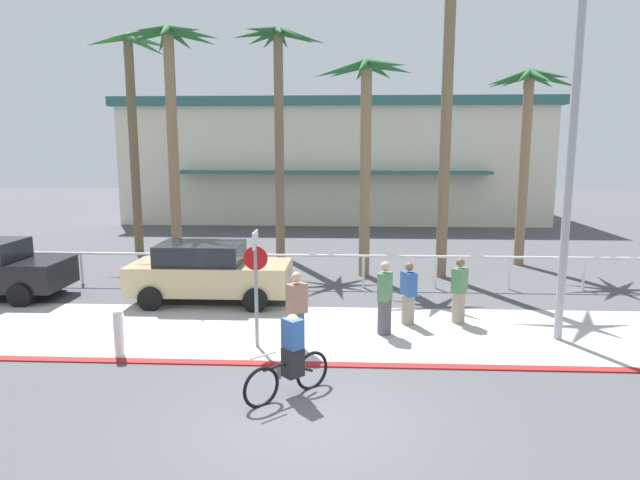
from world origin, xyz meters
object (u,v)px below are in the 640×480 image
(palm_tree_0, at_px, (132,97))
(pedestrian_0, at_px, (385,301))
(stop_sign_bike_lane, at_px, (256,272))
(streetlight_curb, at_px, (576,149))
(palm_tree_5, at_px, (528,114))
(pedestrian_2, at_px, (297,314))
(pedestrian_3, at_px, (408,296))
(palm_tree_1, at_px, (170,83))
(palm_tree_2, at_px, (279,84))
(pedestrian_1, at_px, (459,293))
(cyclist_black_0, at_px, (291,358))
(palm_tree_3, at_px, (366,116))
(palm_tree_4, at_px, (447,63))
(car_tan_1, at_px, (208,272))
(bollard_1, at_px, (119,332))

(palm_tree_0, bearing_deg, pedestrian_0, -46.18)
(stop_sign_bike_lane, relative_size, streetlight_curb, 0.34)
(streetlight_curb, bearing_deg, palm_tree_5, 79.19)
(pedestrian_2, relative_size, pedestrian_3, 1.11)
(palm_tree_1, height_order, palm_tree_2, palm_tree_2)
(stop_sign_bike_lane, bearing_deg, pedestrian_2, -8.61)
(palm_tree_5, relative_size, pedestrian_0, 4.06)
(streetlight_curb, distance_m, pedestrian_1, 4.27)
(cyclist_black_0, bearing_deg, palm_tree_2, 97.63)
(streetlight_curb, distance_m, palm_tree_0, 17.01)
(palm_tree_3, relative_size, pedestrian_1, 4.34)
(palm_tree_2, relative_size, palm_tree_4, 0.89)
(palm_tree_2, height_order, car_tan_1, palm_tree_2)
(palm_tree_3, bearing_deg, pedestrian_3, -79.92)
(car_tan_1, bearing_deg, pedestrian_1, -13.22)
(bollard_1, xyz_separation_m, palm_tree_0, (-3.87, 11.50, 5.77))
(pedestrian_0, bearing_deg, cyclist_black_0, -119.27)
(palm_tree_1, height_order, car_tan_1, palm_tree_1)
(pedestrian_3, bearing_deg, stop_sign_bike_lane, -153.19)
(bollard_1, distance_m, palm_tree_3, 10.45)
(stop_sign_bike_lane, height_order, palm_tree_4, palm_tree_4)
(stop_sign_bike_lane, height_order, pedestrian_0, stop_sign_bike_lane)
(car_tan_1, xyz_separation_m, pedestrian_2, (2.81, -3.61, -0.07))
(car_tan_1, xyz_separation_m, cyclist_black_0, (2.90, -5.81, -0.18))
(stop_sign_bike_lane, height_order, palm_tree_0, palm_tree_0)
(palm_tree_1, bearing_deg, pedestrian_3, -36.91)
(palm_tree_0, distance_m, pedestrian_3, 14.72)
(palm_tree_5, xyz_separation_m, pedestrian_2, (-7.47, -9.18, -4.68))
(palm_tree_2, distance_m, palm_tree_5, 9.20)
(streetlight_curb, bearing_deg, pedestrian_3, 160.35)
(car_tan_1, height_order, cyclist_black_0, car_tan_1)
(streetlight_curb, height_order, palm_tree_3, streetlight_curb)
(stop_sign_bike_lane, xyz_separation_m, pedestrian_2, (0.89, -0.13, -0.88))
(cyclist_black_0, bearing_deg, car_tan_1, 116.54)
(bollard_1, height_order, palm_tree_0, palm_tree_0)
(bollard_1, xyz_separation_m, pedestrian_1, (7.51, 2.56, 0.24))
(streetlight_curb, height_order, palm_tree_0, palm_tree_0)
(palm_tree_5, distance_m, pedestrian_1, 9.30)
(palm_tree_1, height_order, pedestrian_3, palm_tree_1)
(cyclist_black_0, height_order, pedestrian_1, pedestrian_1)
(palm_tree_2, height_order, pedestrian_2, palm_tree_2)
(palm_tree_5, bearing_deg, car_tan_1, -151.53)
(bollard_1, distance_m, pedestrian_0, 5.85)
(streetlight_curb, height_order, palm_tree_4, palm_tree_4)
(car_tan_1, relative_size, pedestrian_2, 2.55)
(palm_tree_0, relative_size, palm_tree_4, 0.88)
(palm_tree_2, xyz_separation_m, palm_tree_3, (3.23, -3.15, -1.39))
(stop_sign_bike_lane, bearing_deg, palm_tree_1, 118.51)
(palm_tree_5, relative_size, pedestrian_2, 4.09)
(bollard_1, xyz_separation_m, streetlight_curb, (9.54, 1.22, 3.76))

